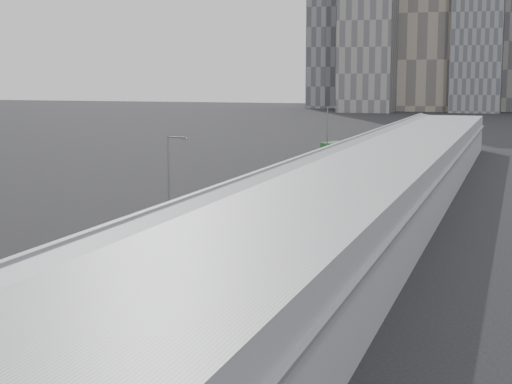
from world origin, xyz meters
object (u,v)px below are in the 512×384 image
at_px(bus_3, 271,205).
at_px(bus_0, 17,334).
at_px(bus_6, 352,162).
at_px(street_lamp_near, 170,177).
at_px(bus_7, 368,153).
at_px(street_lamp_far, 328,131).
at_px(bus_1, 152,265).
at_px(bus_4, 309,184).
at_px(bus_2, 224,226).
at_px(shipping_container, 334,149).
at_px(bus_5, 332,172).
at_px(suv, 363,146).

bearing_deg(bus_3, bus_0, -88.57).
xyz_separation_m(bus_6, street_lamp_near, (-6.55, -51.14, 3.63)).
bearing_deg(bus_7, street_lamp_far, -163.52).
bearing_deg(bus_1, bus_6, 93.69).
bearing_deg(bus_6, bus_0, -88.70).
xyz_separation_m(bus_3, street_lamp_near, (-7.10, -8.67, 3.65)).
xyz_separation_m(bus_0, bus_4, (-0.15, 57.95, 0.23)).
xyz_separation_m(bus_2, bus_4, (0.02, 28.27, 0.05)).
relative_size(street_lamp_far, shipping_container, 1.55).
distance_m(bus_2, street_lamp_far, 67.63).
height_order(bus_5, suv, bus_5).
bearing_deg(bus_5, suv, 94.13).
relative_size(bus_4, street_lamp_far, 1.49).
distance_m(bus_0, bus_2, 29.68).
distance_m(street_lamp_near, suv, 88.87).
xyz_separation_m(bus_1, bus_6, (-0.44, 69.31, 0.05)).
bearing_deg(bus_2, street_lamp_near, 148.37).
relative_size(bus_0, bus_6, 0.96).
height_order(bus_5, bus_7, bus_5).
distance_m(bus_1, bus_7, 83.68).
bearing_deg(bus_6, bus_3, -88.26).
relative_size(bus_2, bus_7, 1.03).
bearing_deg(bus_3, bus_5, 92.20).
bearing_deg(bus_5, street_lamp_near, -102.54).
distance_m(bus_1, street_lamp_far, 81.83).
bearing_deg(bus_6, bus_5, -88.03).
relative_size(bus_7, street_lamp_near, 1.47).
bearing_deg(street_lamp_near, bus_1, -68.95).
bearing_deg(suv, street_lamp_near, -86.83).
distance_m(bus_0, bus_3, 42.24).
height_order(bus_1, bus_7, bus_7).
relative_size(bus_0, bus_5, 0.90).
distance_m(bus_6, street_lamp_near, 51.69).
xyz_separation_m(street_lamp_near, suv, (1.06, 88.75, -4.50)).
bearing_deg(shipping_container, bus_2, -71.00).
xyz_separation_m(bus_0, bus_1, (-0.01, 15.41, 0.01)).
xyz_separation_m(bus_3, street_lamp_far, (-7.16, 54.61, 3.89)).
bearing_deg(bus_0, street_lamp_far, 94.69).
bearing_deg(street_lamp_near, bus_7, 84.42).
relative_size(bus_2, bus_4, 0.96).
bearing_deg(shipping_container, suv, 92.00).
xyz_separation_m(bus_1, bus_4, (-0.14, 42.54, 0.22)).
relative_size(bus_0, bus_4, 0.86).
height_order(bus_0, bus_1, bus_1).
relative_size(bus_3, street_lamp_far, 1.33).
bearing_deg(bus_5, bus_7, 88.57).
bearing_deg(bus_7, bus_4, -92.01).
xyz_separation_m(bus_1, street_lamp_far, (-7.05, 81.43, 3.92)).
distance_m(bus_4, shipping_container, 50.84).
xyz_separation_m(bus_5, shipping_container, (-8.45, 37.24, -0.36)).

